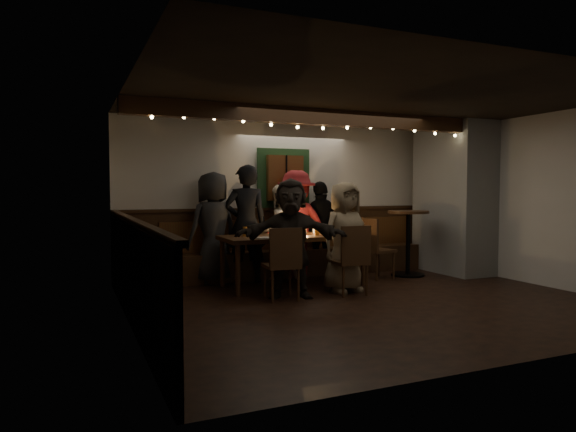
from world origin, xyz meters
name	(u,v)px	position (x,y,z in m)	size (l,w,h in m)	color
room	(380,213)	(1.07, 1.42, 1.07)	(6.02, 5.01, 2.62)	black
dining_table	(293,240)	(-0.48, 1.40, 0.70)	(2.15, 0.92, 0.93)	black
chair_near_left	(283,260)	(-1.01, 0.51, 0.54)	(0.47, 0.47, 0.96)	black
chair_near_right	(352,256)	(-0.01, 0.45, 0.55)	(0.47, 0.47, 0.97)	black
chair_end	(373,245)	(0.97, 1.45, 0.56)	(0.51, 0.51, 0.99)	black
high_top	(408,235)	(1.69, 1.49, 0.69)	(0.69, 0.69, 1.10)	black
person_a	(213,227)	(-1.51, 2.15, 0.87)	(0.85, 0.55, 1.73)	black
person_b	(246,224)	(-1.02, 2.02, 0.92)	(0.67, 0.44, 1.84)	black
person_c	(279,232)	(-0.45, 2.05, 0.77)	(0.74, 0.58, 1.53)	beige
person_d	(296,224)	(-0.12, 2.08, 0.88)	(1.14, 0.66, 1.77)	maroon
person_e	(321,228)	(0.38, 2.17, 0.80)	(0.94, 0.39, 1.60)	black
person_f	(291,238)	(-0.84, 0.68, 0.81)	(1.49, 0.48, 1.61)	black
person_g	(345,237)	(0.02, 0.72, 0.78)	(0.76, 0.50, 1.56)	#836E53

